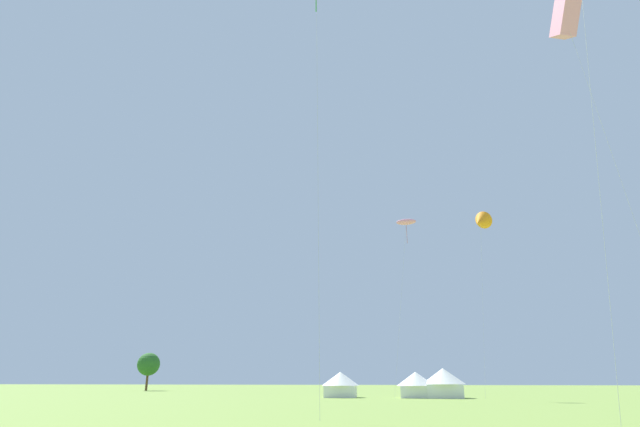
{
  "coord_description": "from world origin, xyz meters",
  "views": [
    {
      "loc": [
        6.44,
        -5.76,
        2.07
      ],
      "look_at": [
        0.0,
        32.0,
        14.76
      ],
      "focal_mm": 28.15,
      "sensor_mm": 36.0,
      "label": 1
    }
  ],
  "objects_px": {
    "kite_pink_box": "(565,19)",
    "tree_distant_left": "(149,364)",
    "kite_pink_parafoil": "(406,222)",
    "festival_tent_right": "(444,381)",
    "kite_orange_delta": "(481,222)",
    "festival_tent_center": "(416,383)",
    "festival_tent_left": "(341,383)"
  },
  "relations": [
    {
      "from": "kite_pink_box",
      "to": "kite_orange_delta",
      "type": "bearing_deg",
      "value": 93.36
    },
    {
      "from": "kite_pink_box",
      "to": "festival_tent_left",
      "type": "distance_m",
      "value": 45.13
    },
    {
      "from": "kite_pink_parafoil",
      "to": "festival_tent_left",
      "type": "relative_size",
      "value": 4.84
    },
    {
      "from": "kite_pink_parafoil",
      "to": "kite_orange_delta",
      "type": "xyz_separation_m",
      "value": [
        9.24,
        0.22,
        -0.34
      ]
    },
    {
      "from": "festival_tent_left",
      "to": "festival_tent_right",
      "type": "distance_m",
      "value": 12.15
    },
    {
      "from": "kite_pink_box",
      "to": "tree_distant_left",
      "type": "height_order",
      "value": "kite_pink_box"
    },
    {
      "from": "festival_tent_right",
      "to": "tree_distant_left",
      "type": "xyz_separation_m",
      "value": [
        -53.88,
        31.4,
        3.0
      ]
    },
    {
      "from": "kite_pink_box",
      "to": "festival_tent_center",
      "type": "distance_m",
      "value": 41.94
    },
    {
      "from": "kite_pink_parafoil",
      "to": "kite_orange_delta",
      "type": "bearing_deg",
      "value": 1.34
    },
    {
      "from": "festival_tent_center",
      "to": "kite_pink_box",
      "type": "bearing_deg",
      "value": -71.35
    },
    {
      "from": "festival_tent_left",
      "to": "festival_tent_right",
      "type": "bearing_deg",
      "value": -0.0
    },
    {
      "from": "festival_tent_left",
      "to": "festival_tent_right",
      "type": "xyz_separation_m",
      "value": [
        12.15,
        -0.0,
        0.21
      ]
    },
    {
      "from": "kite_pink_parafoil",
      "to": "festival_tent_right",
      "type": "distance_m",
      "value": 19.72
    },
    {
      "from": "kite_pink_box",
      "to": "festival_tent_center",
      "type": "bearing_deg",
      "value": 108.65
    },
    {
      "from": "kite_pink_box",
      "to": "festival_tent_right",
      "type": "distance_m",
      "value": 41.08
    },
    {
      "from": "festival_tent_left",
      "to": "festival_tent_center",
      "type": "relative_size",
      "value": 1.0
    },
    {
      "from": "festival_tent_right",
      "to": "tree_distant_left",
      "type": "distance_m",
      "value": 62.43
    },
    {
      "from": "kite_pink_box",
      "to": "kite_pink_parafoil",
      "type": "height_order",
      "value": "kite_pink_box"
    },
    {
      "from": "festival_tent_left",
      "to": "kite_pink_box",
      "type": "bearing_deg",
      "value": -58.6
    },
    {
      "from": "festival_tent_center",
      "to": "festival_tent_right",
      "type": "distance_m",
      "value": 3.21
    },
    {
      "from": "kite_pink_box",
      "to": "festival_tent_right",
      "type": "bearing_deg",
      "value": 103.48
    },
    {
      "from": "kite_pink_parafoil",
      "to": "kite_orange_delta",
      "type": "height_order",
      "value": "kite_orange_delta"
    },
    {
      "from": "kite_pink_box",
      "to": "tree_distant_left",
      "type": "distance_m",
      "value": 91.37
    },
    {
      "from": "kite_orange_delta",
      "to": "tree_distant_left",
      "type": "xyz_separation_m",
      "value": [
        -59.84,
        31.97,
        -16.08
      ]
    },
    {
      "from": "festival_tent_right",
      "to": "kite_pink_parafoil",
      "type": "bearing_deg",
      "value": -166.51
    },
    {
      "from": "kite_pink_box",
      "to": "festival_tent_left",
      "type": "relative_size",
      "value": 5.94
    },
    {
      "from": "kite_orange_delta",
      "to": "tree_distant_left",
      "type": "relative_size",
      "value": 3.19
    },
    {
      "from": "festival_tent_right",
      "to": "festival_tent_center",
      "type": "bearing_deg",
      "value": 180.0
    },
    {
      "from": "kite_pink_parafoil",
      "to": "festival_tent_center",
      "type": "relative_size",
      "value": 4.86
    },
    {
      "from": "festival_tent_left",
      "to": "festival_tent_center",
      "type": "xyz_separation_m",
      "value": [
        8.95,
        -0.0,
        -0.01
      ]
    },
    {
      "from": "kite_pink_box",
      "to": "festival_tent_right",
      "type": "relative_size",
      "value": 5.25
    },
    {
      "from": "kite_pink_parafoil",
      "to": "kite_orange_delta",
      "type": "relative_size",
      "value": 0.98
    }
  ]
}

